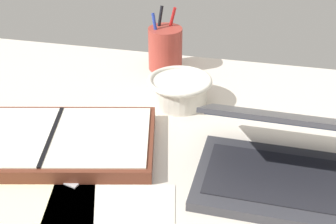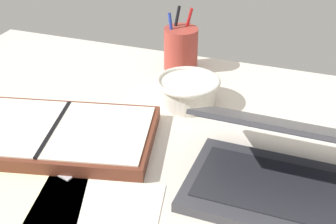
# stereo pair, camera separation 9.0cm
# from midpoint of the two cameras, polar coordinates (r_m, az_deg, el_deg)

# --- Properties ---
(desk_top) EXTENTS (1.40, 1.00, 0.02)m
(desk_top) POSITION_cam_midpoint_polar(r_m,az_deg,el_deg) (0.88, 2.58, -7.23)
(desk_top) COLOR beige
(desk_top) RESTS_ON ground
(laptop) EXTENTS (0.31, 0.26, 0.16)m
(laptop) POSITION_cam_midpoint_polar(r_m,az_deg,el_deg) (0.83, 16.50, -6.69)
(laptop) COLOR #38383D
(laptop) RESTS_ON desk_top
(bowl) EXTENTS (0.15, 0.15, 0.06)m
(bowl) POSITION_cam_midpoint_polar(r_m,az_deg,el_deg) (1.05, 4.87, 2.58)
(bowl) COLOR silver
(bowl) RESTS_ON desk_top
(pen_cup) EXTENTS (0.09, 0.09, 0.16)m
(pen_cup) POSITION_cam_midpoint_polar(r_m,az_deg,el_deg) (1.21, 3.70, 7.69)
(pen_cup) COLOR #9E382D
(pen_cup) RESTS_ON desk_top
(planner) EXTENTS (0.43, 0.31, 0.03)m
(planner) POSITION_cam_midpoint_polar(r_m,az_deg,el_deg) (0.95, -11.03, -2.75)
(planner) COLOR brown
(planner) RESTS_ON desk_top
(scissors) EXTENTS (0.12, 0.06, 0.01)m
(scissors) POSITION_cam_midpoint_polar(r_m,az_deg,el_deg) (0.90, -13.48, -6.29)
(scissors) COLOR #B7B7BC
(scissors) RESTS_ON desk_top
(paper_sheet_beside_planner) EXTENTS (0.27, 0.30, 0.00)m
(paper_sheet_beside_planner) POSITION_cam_midpoint_polar(r_m,az_deg,el_deg) (0.84, -13.69, -9.46)
(paper_sheet_beside_planner) COLOR #F4EFB2
(paper_sheet_beside_planner) RESTS_ON desk_top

